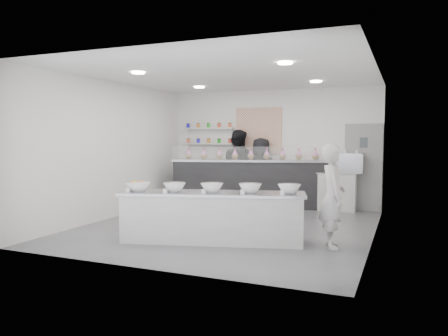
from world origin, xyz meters
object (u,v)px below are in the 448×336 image
(prep_counter, at_px, (212,217))
(woman_prep, at_px, (333,196))
(staff_left, at_px, (237,167))
(espresso_ledge, at_px, (330,191))
(espresso_machine, at_px, (351,164))
(back_bar, at_px, (251,183))
(staff_right, at_px, (261,172))

(prep_counter, height_order, woman_prep, woman_prep)
(woman_prep, distance_m, staff_left, 4.67)
(espresso_ledge, bearing_deg, espresso_machine, 0.00)
(prep_counter, xyz_separation_m, staff_left, (-1.06, 3.97, 0.56))
(back_bar, relative_size, staff_right, 2.23)
(espresso_machine, xyz_separation_m, staff_right, (-2.22, -0.07, -0.27))
(prep_counter, bearing_deg, espresso_ledge, 56.10)
(prep_counter, xyz_separation_m, staff_right, (-0.41, 3.97, 0.45))
(woman_prep, bearing_deg, back_bar, 17.78)
(espresso_machine, height_order, staff_right, staff_right)
(back_bar, relative_size, espresso_machine, 6.62)
(back_bar, bearing_deg, staff_left, 135.34)
(prep_counter, bearing_deg, back_bar, 83.50)
(back_bar, height_order, espresso_ledge, back_bar)
(espresso_machine, xyz_separation_m, woman_prep, (0.14, -3.64, -0.31))
(espresso_ledge, xyz_separation_m, staff_left, (-2.39, -0.07, 0.52))
(espresso_machine, xyz_separation_m, staff_left, (-2.87, -0.07, -0.17))
(prep_counter, relative_size, woman_prep, 1.87)
(woman_prep, bearing_deg, staff_left, 20.36)
(prep_counter, xyz_separation_m, espresso_machine, (1.81, 4.04, 0.73))
(prep_counter, bearing_deg, staff_right, 80.19)
(staff_left, bearing_deg, back_bar, 154.68)
(espresso_machine, bearing_deg, woman_prep, -87.80)
(espresso_machine, bearing_deg, back_bar, -172.43)
(espresso_ledge, bearing_deg, staff_right, -177.68)
(back_bar, height_order, woman_prep, woman_prep)
(espresso_ledge, bearing_deg, prep_counter, -108.25)
(espresso_machine, distance_m, staff_left, 2.87)
(prep_counter, relative_size, espresso_machine, 5.28)
(woman_prep, xyz_separation_m, staff_right, (-2.36, 3.57, 0.04))
(back_bar, height_order, staff_right, staff_right)
(espresso_ledge, relative_size, espresso_machine, 2.10)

